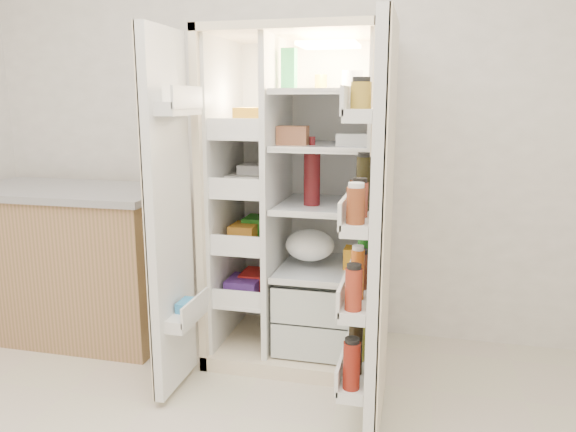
# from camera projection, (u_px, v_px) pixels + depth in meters

# --- Properties ---
(wall_back) EXTENTS (4.00, 0.02, 2.70)m
(wall_back) POSITION_uv_depth(u_px,v_px,m) (291.00, 115.00, 3.31)
(wall_back) COLOR white
(wall_back) RESTS_ON floor
(refrigerator) EXTENTS (0.92, 0.70, 1.80)m
(refrigerator) POSITION_uv_depth(u_px,v_px,m) (302.00, 226.00, 3.07)
(refrigerator) COLOR beige
(refrigerator) RESTS_ON floor
(freezer_door) EXTENTS (0.15, 0.40, 1.72)m
(freezer_door) POSITION_uv_depth(u_px,v_px,m) (170.00, 218.00, 2.59)
(freezer_door) COLOR silver
(freezer_door) RESTS_ON floor
(fridge_door) EXTENTS (0.17, 0.58, 1.72)m
(fridge_door) POSITION_uv_depth(u_px,v_px,m) (376.00, 239.00, 2.28)
(fridge_door) COLOR silver
(fridge_door) RESTS_ON floor
(kitchen_counter) EXTENTS (1.27, 0.68, 0.92)m
(kitchen_counter) POSITION_uv_depth(u_px,v_px,m) (73.00, 261.00, 3.37)
(kitchen_counter) COLOR #A07250
(kitchen_counter) RESTS_ON floor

